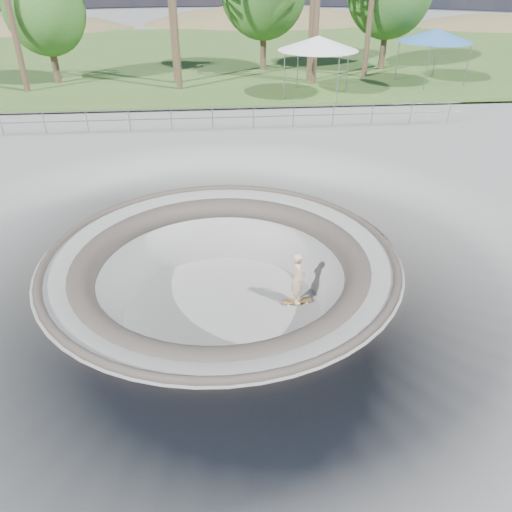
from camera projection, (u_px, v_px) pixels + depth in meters
name	position (u px, v px, depth m)	size (l,w,h in m)	color
ground	(221.00, 256.00, 14.47)	(180.00, 180.00, 0.00)	gray
skate_bowl	(223.00, 306.00, 15.41)	(14.00, 14.00, 4.10)	gray
grass_strip	(208.00, 54.00, 43.41)	(180.00, 36.00, 0.12)	#446227
distant_hills	(237.00, 83.00, 67.22)	(103.20, 45.00, 28.60)	brown
safety_railing	(213.00, 118.00, 24.37)	(25.00, 0.06, 1.03)	gray
skateboard	(297.00, 301.00, 15.66)	(0.93, 0.34, 0.09)	olive
skater	(298.00, 277.00, 15.21)	(0.62, 0.41, 1.71)	tan
canopy_white	(318.00, 43.00, 28.70)	(6.04, 6.04, 3.34)	gray
canopy_blue	(436.00, 35.00, 31.65)	(6.36, 6.36, 3.34)	gray
bushy_tree_left	(44.00, 10.00, 31.03)	(4.99, 4.53, 7.20)	brown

